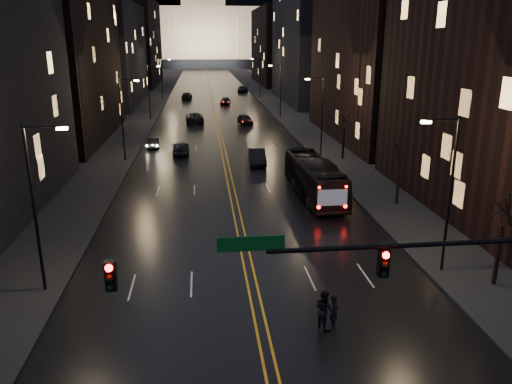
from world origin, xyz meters
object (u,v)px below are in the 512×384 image
object	(u,v)px
receding_car_a	(257,157)
oncoming_car_b	(153,142)
traffic_signal	(450,273)
bus	(314,178)
pedestrian_b	(324,309)
pedestrian_a	(334,311)
oncoming_car_a	(181,148)

from	to	relation	value
receding_car_a	oncoming_car_b	bearing A→B (deg)	142.45
traffic_signal	bus	size ratio (longest dim) A/B	1.48
bus	pedestrian_b	bearing A→B (deg)	-103.47
traffic_signal	oncoming_car_b	bearing A→B (deg)	107.08
traffic_signal	receding_car_a	xyz separation A→B (m)	(-2.61, 37.09, -4.28)
pedestrian_a	oncoming_car_b	bearing A→B (deg)	22.48
traffic_signal	pedestrian_a	world-z (taller)	traffic_signal
traffic_signal	receding_car_a	world-z (taller)	traffic_signal
bus	traffic_signal	bearing A→B (deg)	-94.32
bus	oncoming_car_b	xyz separation A→B (m)	(-15.35, 21.91, -0.96)
traffic_signal	receding_car_a	size ratio (longest dim) A/B	3.45
oncoming_car_b	pedestrian_a	xyz separation A→B (m)	(11.85, -41.89, 0.16)
traffic_signal	oncoming_car_b	world-z (taller)	traffic_signal
bus	pedestrian_a	distance (m)	20.29
pedestrian_a	traffic_signal	bearing A→B (deg)	-146.23
traffic_signal	bus	distance (m)	25.24
traffic_signal	pedestrian_b	size ratio (longest dim) A/B	8.93
bus	oncoming_car_b	distance (m)	26.77
oncoming_car_b	receding_car_a	distance (m)	15.34
bus	pedestrian_b	xyz separation A→B (m)	(-3.99, -19.97, -0.66)
receding_car_a	pedestrian_b	size ratio (longest dim) A/B	2.59
oncoming_car_b	bus	bearing A→B (deg)	120.28
receding_car_a	pedestrian_a	size ratio (longest dim) A/B	3.03
receding_car_a	pedestrian_b	distance (m)	32.09
oncoming_car_b	pedestrian_b	world-z (taller)	pedestrian_b
oncoming_car_b	receding_car_a	xyz separation A→B (m)	(11.80, -9.80, 0.16)
traffic_signal	pedestrian_a	size ratio (longest dim) A/B	10.44
oncoming_car_a	receding_car_a	xyz separation A→B (m)	(8.28, -5.73, 0.04)
pedestrian_a	pedestrian_b	bearing A→B (deg)	96.69
oncoming_car_b	oncoming_car_a	bearing A→B (deg)	126.05
oncoming_car_a	oncoming_car_b	distance (m)	5.38
traffic_signal	pedestrian_a	bearing A→B (deg)	117.08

